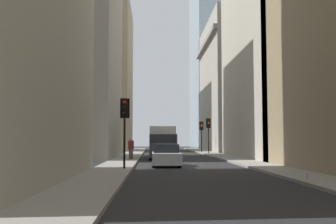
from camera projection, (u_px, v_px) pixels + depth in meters
ground_plane at (186, 165)px, 26.61m from camera, size 135.00×135.00×0.00m
sidewalk_right at (119, 164)px, 26.43m from camera, size 90.00×2.20×0.14m
sidewalk_left at (252, 164)px, 26.79m from camera, size 90.00×2.20×0.14m
building_left_midfar at (292, 24)px, 36.43m from camera, size 17.54×10.50×24.79m
building_left_far at (241, 87)px, 57.08m from camera, size 18.80×10.50×18.59m
building_right_far at (97, 78)px, 58.82m from camera, size 14.95×10.00×21.84m
building_right_midfar at (62, 38)px, 36.01m from camera, size 13.01×10.00×21.89m
delivery_truck at (162, 142)px, 34.69m from camera, size 6.46×2.25×2.84m
sedan_silver at (166, 156)px, 25.18m from camera, size 4.30×1.78×1.42m
traffic_light_foreground at (125, 117)px, 21.57m from camera, size 0.43×0.52×3.85m
traffic_light_midblock at (202, 129)px, 48.75m from camera, size 0.43×0.52×3.81m
traffic_light_far_junction at (209, 127)px, 44.85m from camera, size 0.43×0.52×3.99m
pedestrian at (131, 147)px, 31.18m from camera, size 0.26×0.44×1.75m
discarded_bottle at (307, 177)px, 15.49m from camera, size 0.07×0.07×0.27m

